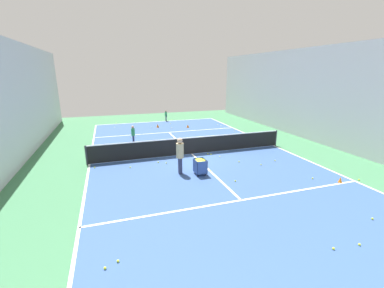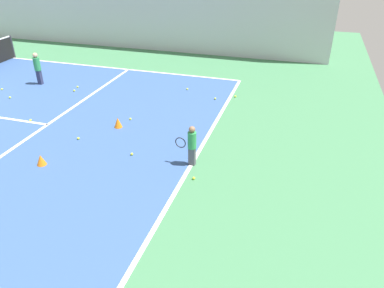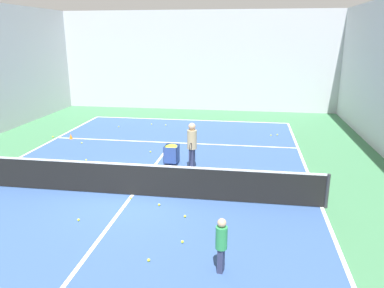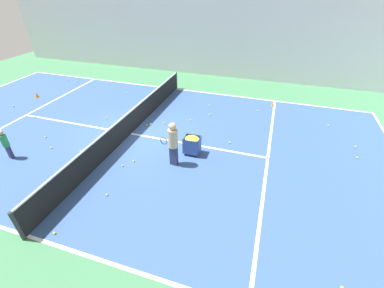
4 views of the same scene
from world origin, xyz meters
TOP-DOWN VIEW (x-y plane):
  - line_baseline_near at (0.00, -10.71)m, footprint 11.19×0.10m
  - line_sideline_right at (5.60, 0.00)m, footprint 0.10×21.42m
  - line_service_near at (0.00, -5.89)m, footprint 11.19×0.10m
  - player_near_baseline at (-0.86, -10.70)m, footprint 0.23×0.55m
  - child_midcourt at (2.99, -3.44)m, footprint 0.28×0.28m
  - training_cone_1 at (-1.97, -7.15)m, footprint 0.24×0.24m
  - training_cone_2 at (0.48, -8.01)m, footprint 0.24×0.24m
  - tennis_ball_2 at (3.03, -5.03)m, footprint 0.07×0.07m
  - tennis_ball_4 at (4.03, -9.04)m, footprint 0.07×0.07m
  - tennis_ball_7 at (-0.89, -9.10)m, footprint 0.07×0.07m
  - tennis_ball_9 at (-0.54, -7.30)m, footprint 0.07×0.07m
  - tennis_ball_17 at (3.43, -10.25)m, footprint 0.07×0.07m
  - tennis_ball_26 at (0.06, -5.24)m, footprint 0.07×0.07m
  - tennis_ball_27 at (-1.48, -10.96)m, footprint 0.07×0.07m
  - tennis_ball_32 at (1.04, -8.14)m, footprint 0.07×0.07m
  - tennis_ball_33 at (1.42, -3.34)m, footprint 0.07×0.07m
  - tennis_ball_34 at (2.01, -2.48)m, footprint 0.07×0.07m
  - tennis_ball_35 at (3.84, -10.88)m, footprint 0.07×0.07m
  - tennis_ball_36 at (2.66, -5.12)m, footprint 0.07×0.07m

SIDE VIEW (x-z plane):
  - line_baseline_near at x=0.00m, z-range 0.00..0.01m
  - line_sideline_right at x=5.60m, z-range 0.00..0.01m
  - line_service_near at x=0.00m, z-range 0.00..0.01m
  - tennis_ball_2 at x=3.03m, z-range 0.00..0.07m
  - tennis_ball_4 at x=4.03m, z-range 0.00..0.07m
  - tennis_ball_7 at x=-0.89m, z-range 0.00..0.07m
  - tennis_ball_9 at x=-0.54m, z-range 0.00..0.07m
  - tennis_ball_17 at x=3.43m, z-range 0.00..0.07m
  - tennis_ball_26 at x=0.06m, z-range 0.00..0.07m
  - tennis_ball_27 at x=-1.48m, z-range 0.00..0.07m
  - tennis_ball_32 at x=1.04m, z-range 0.00..0.07m
  - tennis_ball_33 at x=1.42m, z-range 0.00..0.07m
  - tennis_ball_34 at x=2.01m, z-range 0.00..0.07m
  - tennis_ball_35 at x=3.84m, z-range 0.00..0.07m
  - tennis_ball_36 at x=2.66m, z-range 0.00..0.07m
  - training_cone_1 at x=-1.97m, z-range 0.00..0.27m
  - training_cone_2 at x=0.48m, z-range 0.00..0.31m
  - player_near_baseline at x=-0.86m, z-range 0.08..1.13m
  - child_midcourt at x=2.99m, z-range 0.09..1.30m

